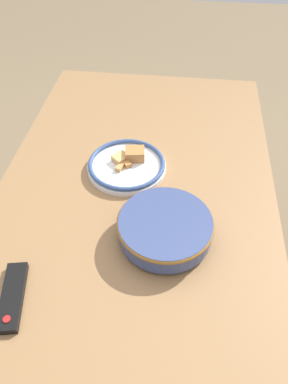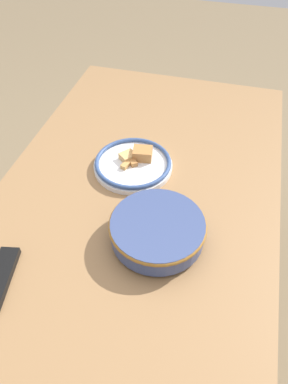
{
  "view_description": "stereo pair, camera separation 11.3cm",
  "coord_description": "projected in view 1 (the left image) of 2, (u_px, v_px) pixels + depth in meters",
  "views": [
    {
      "loc": [
        -0.77,
        -0.13,
        1.57
      ],
      "look_at": [
        0.02,
        -0.03,
        0.76
      ],
      "focal_mm": 35.0,
      "sensor_mm": 36.0,
      "label": 1
    },
    {
      "loc": [
        -0.75,
        -0.24,
        1.57
      ],
      "look_at": [
        0.02,
        -0.03,
        0.76
      ],
      "focal_mm": 35.0,
      "sensor_mm": 36.0,
      "label": 2
    }
  ],
  "objects": [
    {
      "name": "food_plate",
      "position": [
        127.0,
        165.0,
        1.25
      ],
      "size": [
        0.26,
        0.26,
        0.06
      ],
      "color": "white",
      "rests_on": "dining_table"
    },
    {
      "name": "noodle_bowl",
      "position": [
        165.0,
        228.0,
        1.03
      ],
      "size": [
        0.27,
        0.27,
        0.07
      ],
      "color": "#384775",
      "rests_on": "dining_table"
    },
    {
      "name": "ground_plane",
      "position": [
        136.0,
        313.0,
        1.67
      ],
      "size": [
        8.0,
        8.0,
        0.0
      ],
      "primitive_type": "plane",
      "color": "#7F6B4C"
    },
    {
      "name": "tv_remote",
      "position": [
        13.0,
        296.0,
        0.92
      ],
      "size": [
        0.19,
        0.09,
        0.02
      ],
      "rotation": [
        0.0,
        0.0,
        1.77
      ],
      "color": "black",
      "rests_on": "dining_table"
    },
    {
      "name": "dining_table",
      "position": [
        133.0,
        218.0,
        1.21
      ],
      "size": [
        1.6,
        0.89,
        0.73
      ],
      "color": "olive",
      "rests_on": "ground_plane"
    }
  ]
}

